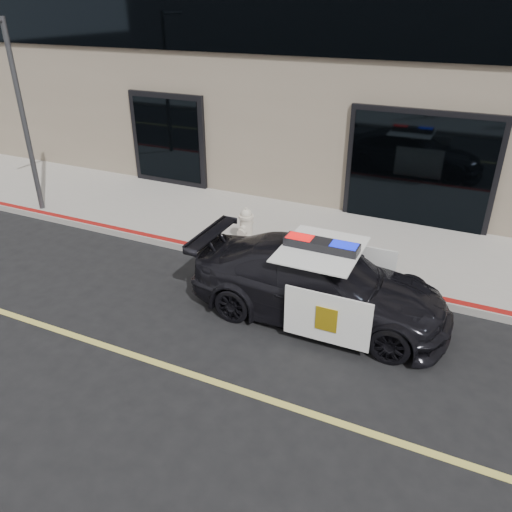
% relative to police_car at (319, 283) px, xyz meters
% --- Properties ---
extents(ground, '(120.00, 120.00, 0.00)m').
position_rel_police_car_xyz_m(ground, '(1.86, -2.32, -0.67)').
color(ground, black).
rests_on(ground, ground).
extents(sidewalk_n, '(60.00, 3.50, 0.15)m').
position_rel_police_car_xyz_m(sidewalk_n, '(1.86, 2.93, -0.59)').
color(sidewalk_n, gray).
rests_on(sidewalk_n, ground).
extents(police_car, '(2.10, 4.56, 1.48)m').
position_rel_police_car_xyz_m(police_car, '(0.00, 0.00, 0.00)').
color(police_car, black).
rests_on(police_car, ground).
extents(fire_hydrant, '(0.39, 0.54, 0.86)m').
position_rel_police_car_xyz_m(fire_hydrant, '(-2.30, 1.83, -0.11)').
color(fire_hydrant, beige).
rests_on(fire_hydrant, sidewalk_n).
extents(street_light, '(0.13, 1.16, 4.56)m').
position_rel_police_car_xyz_m(street_light, '(-8.11, 1.43, 2.00)').
color(street_light, '#303134').
rests_on(street_light, sidewalk_n).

